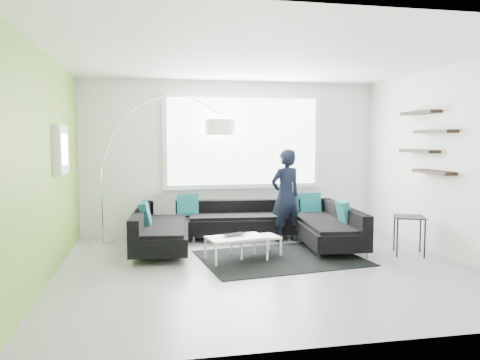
{
  "coord_description": "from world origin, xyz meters",
  "views": [
    {
      "loc": [
        -1.53,
        -6.07,
        1.74
      ],
      "look_at": [
        -0.17,
        0.9,
        1.12
      ],
      "focal_mm": 35.0,
      "sensor_mm": 36.0,
      "label": 1
    }
  ],
  "objects_px": {
    "coffee_table": "(246,246)",
    "person": "(286,196)",
    "laptop": "(236,235)",
    "arc_lamp": "(101,169)",
    "side_table": "(409,236)",
    "sectional_sofa": "(245,227)"
  },
  "relations": [
    {
      "from": "coffee_table",
      "to": "person",
      "type": "relative_size",
      "value": 0.68
    },
    {
      "from": "laptop",
      "to": "arc_lamp",
      "type": "bearing_deg",
      "value": 120.74
    },
    {
      "from": "side_table",
      "to": "person",
      "type": "distance_m",
      "value": 2.06
    },
    {
      "from": "arc_lamp",
      "to": "laptop",
      "type": "bearing_deg",
      "value": -35.24
    },
    {
      "from": "coffee_table",
      "to": "side_table",
      "type": "distance_m",
      "value": 2.46
    },
    {
      "from": "sectional_sofa",
      "to": "person",
      "type": "bearing_deg",
      "value": 24.32
    },
    {
      "from": "arc_lamp",
      "to": "coffee_table",
      "type": "bearing_deg",
      "value": -31.55
    },
    {
      "from": "side_table",
      "to": "laptop",
      "type": "relative_size",
      "value": 1.44
    },
    {
      "from": "sectional_sofa",
      "to": "laptop",
      "type": "xyz_separation_m",
      "value": [
        -0.29,
        -0.8,
        0.03
      ]
    },
    {
      "from": "arc_lamp",
      "to": "side_table",
      "type": "xyz_separation_m",
      "value": [
        4.61,
        -1.76,
        -0.95
      ]
    },
    {
      "from": "arc_lamp",
      "to": "side_table",
      "type": "height_order",
      "value": "arc_lamp"
    },
    {
      "from": "arc_lamp",
      "to": "person",
      "type": "relative_size",
      "value": 1.58
    },
    {
      "from": "sectional_sofa",
      "to": "laptop",
      "type": "bearing_deg",
      "value": -105.06
    },
    {
      "from": "arc_lamp",
      "to": "sectional_sofa",
      "type": "bearing_deg",
      "value": -15.58
    },
    {
      "from": "sectional_sofa",
      "to": "arc_lamp",
      "type": "height_order",
      "value": "arc_lamp"
    },
    {
      "from": "sectional_sofa",
      "to": "laptop",
      "type": "relative_size",
      "value": 8.92
    },
    {
      "from": "coffee_table",
      "to": "person",
      "type": "xyz_separation_m",
      "value": [
        0.89,
        0.99,
        0.61
      ]
    },
    {
      "from": "laptop",
      "to": "coffee_table",
      "type": "bearing_deg",
      "value": 4.63
    },
    {
      "from": "sectional_sofa",
      "to": "coffee_table",
      "type": "bearing_deg",
      "value": -94.68
    },
    {
      "from": "coffee_table",
      "to": "laptop",
      "type": "height_order",
      "value": "laptop"
    },
    {
      "from": "arc_lamp",
      "to": "side_table",
      "type": "bearing_deg",
      "value": -17.97
    },
    {
      "from": "coffee_table",
      "to": "arc_lamp",
      "type": "xyz_separation_m",
      "value": [
        -2.17,
        1.49,
        1.07
      ]
    }
  ]
}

